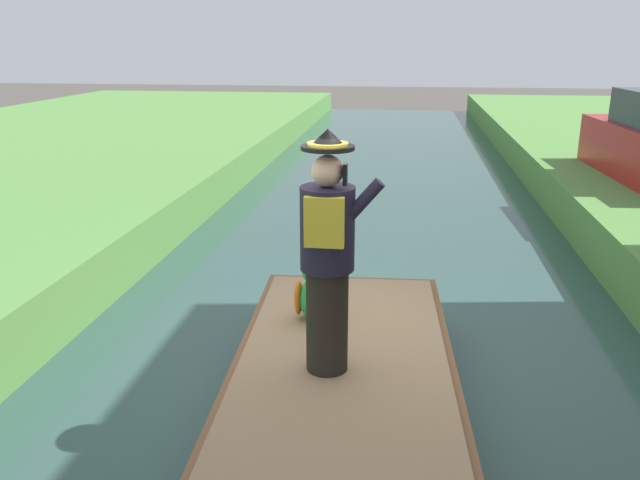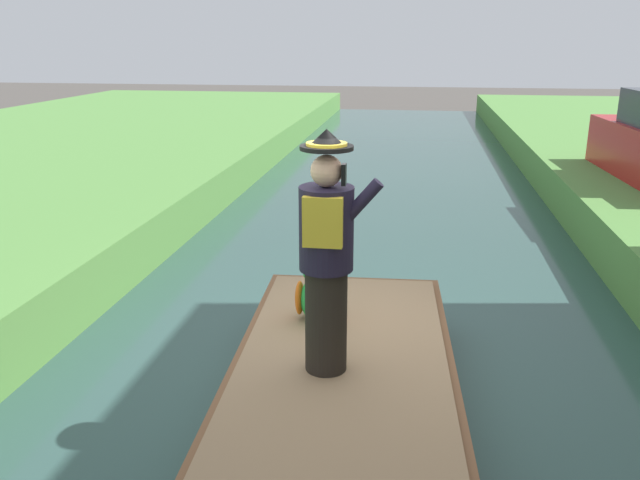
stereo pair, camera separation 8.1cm
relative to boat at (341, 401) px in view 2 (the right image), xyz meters
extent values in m
plane|color=#4C4742|center=(0.00, 0.81, -0.40)|extent=(80.00, 80.00, 0.00)
cube|color=#2D4C47|center=(0.00, 0.81, -0.35)|extent=(6.03, 48.00, 0.10)
cube|color=brown|center=(0.00, 0.00, -0.02)|extent=(2.01, 4.29, 0.56)
cube|color=#997A56|center=(0.00, 0.00, 0.28)|extent=(1.85, 3.94, 0.05)
cylinder|color=black|center=(-0.12, -0.04, 0.72)|extent=(0.32, 0.32, 0.82)
cylinder|color=black|center=(-0.12, -0.04, 1.44)|extent=(0.40, 0.40, 0.62)
cube|color=gold|center=(-0.12, -0.23, 1.54)|extent=(0.28, 0.06, 0.36)
sphere|color=#DBA884|center=(-0.12, -0.04, 1.86)|extent=(0.23, 0.23, 0.23)
cylinder|color=black|center=(-0.12, -0.04, 2.03)|extent=(0.38, 0.38, 0.03)
cone|color=black|center=(-0.12, -0.04, 2.10)|extent=(0.26, 0.26, 0.12)
cylinder|color=gold|center=(-0.12, -0.04, 2.05)|extent=(0.29, 0.29, 0.02)
cylinder|color=black|center=(0.10, -0.08, 1.62)|extent=(0.38, 0.09, 0.43)
cube|color=black|center=(0.01, -0.10, 1.85)|extent=(0.03, 0.08, 0.15)
ellipsoid|color=green|center=(-0.35, 0.85, 0.51)|extent=(0.26, 0.32, 0.40)
sphere|color=green|center=(-0.35, 0.81, 0.78)|extent=(0.20, 0.20, 0.20)
cone|color=yellow|center=(-0.35, 0.71, 0.77)|extent=(0.09, 0.09, 0.09)
ellipsoid|color=orange|center=(-0.49, 0.85, 0.51)|extent=(0.08, 0.20, 0.32)
ellipsoid|color=orange|center=(-0.21, 0.85, 0.51)|extent=(0.08, 0.20, 0.32)
camera|label=1|loc=(0.42, -4.46, 2.76)|focal=36.02mm
camera|label=2|loc=(0.50, -4.45, 2.76)|focal=36.02mm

